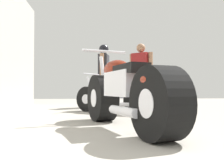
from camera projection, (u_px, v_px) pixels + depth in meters
ground_plane at (134, 119)px, 3.94m from camera, size 18.53×18.53×0.00m
motorcycle_maroon_cruiser at (125, 93)px, 2.94m from camera, size 1.00×2.28×1.07m
motorcycle_black_naked at (113, 96)px, 5.04m from camera, size 1.53×1.31×0.84m
mechanic_in_blue at (141, 72)px, 5.98m from camera, size 0.55×0.52×1.62m
mechanic_with_helmet at (104, 70)px, 6.76m from camera, size 0.34×0.69×1.74m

